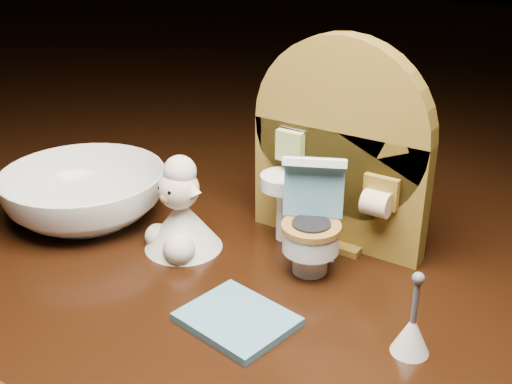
# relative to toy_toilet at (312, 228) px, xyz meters

# --- Properties ---
(backdrop_panel) EXTENTS (0.13, 0.05, 0.15)m
(backdrop_panel) POSITION_rel_toy_toilet_xyz_m (-0.00, 0.04, 0.04)
(backdrop_panel) COLOR olive
(backdrop_panel) RESTS_ON ground
(toy_toilet) EXTENTS (0.05, 0.05, 0.08)m
(toy_toilet) POSITION_rel_toy_toilet_xyz_m (0.00, 0.00, 0.00)
(toy_toilet) COLOR white
(toy_toilet) RESTS_ON ground
(bath_mat) EXTENTS (0.07, 0.06, 0.00)m
(bath_mat) POSITION_rel_toy_toilet_xyz_m (-0.01, -0.08, -0.03)
(bath_mat) COLOR teal
(bath_mat) RESTS_ON ground
(toilet_brush) EXTENTS (0.02, 0.02, 0.05)m
(toilet_brush) POSITION_rel_toy_toilet_xyz_m (0.09, -0.05, -0.02)
(toilet_brush) COLOR white
(toilet_brush) RESTS_ON ground
(plush_lamb) EXTENTS (0.06, 0.06, 0.07)m
(plush_lamb) POSITION_rel_toy_toilet_xyz_m (-0.09, -0.03, -0.00)
(plush_lamb) COLOR beige
(plush_lamb) RESTS_ON ground
(ceramic_bowl) EXTENTS (0.14, 0.14, 0.04)m
(ceramic_bowl) POSITION_rel_toy_toilet_xyz_m (-0.18, -0.03, -0.01)
(ceramic_bowl) COLOR white
(ceramic_bowl) RESTS_ON ground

